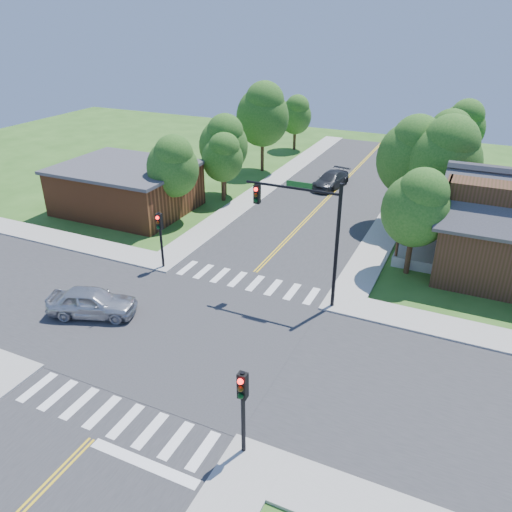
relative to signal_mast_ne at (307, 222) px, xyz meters
The scene contains 25 objects.
ground 8.37m from the signal_mast_ne, 125.00° to the right, with size 100.00×100.00×0.00m, color #2D581B.
road_ns 8.36m from the signal_mast_ne, 125.00° to the right, with size 10.00×90.00×0.04m, color #2D2D30.
road_ew 8.36m from the signal_mast_ne, 125.00° to the right, with size 90.00×10.00×0.04m, color #2D2D30.
intersection_patch 8.37m from the signal_mast_ne, 125.00° to the right, with size 10.20×10.20×0.06m, color #2D2D30.
sidewalk_nw 22.73m from the signal_mast_ne, 152.60° to the left, with size 40.00×40.00×0.14m.
crosswalk_north 6.23m from the signal_mast_ne, behind, with size 8.85×2.00×0.01m.
crosswalk_south 13.32m from the signal_mast_ne, 108.36° to the right, with size 8.85×2.00×0.01m.
centerline 8.34m from the signal_mast_ne, 125.00° to the right, with size 0.30×90.00×0.01m.
stop_bar 14.12m from the signal_mast_ne, 96.11° to the right, with size 4.60×0.45×0.09m, color white.
signal_mast_ne is the anchor object (origin of this frame).
signal_pole_se 11.55m from the signal_mast_ne, 81.44° to the right, with size 0.34×0.42×3.80m.
signal_pole_nw 9.76m from the signal_mast_ne, behind, with size 0.34×0.42×3.80m.
building_nw 19.87m from the signal_mast_ne, 157.21° to the left, with size 10.40×8.40×3.73m.
tree_e_a 7.59m from the signal_mast_ne, 50.50° to the left, with size 4.05×3.85×6.88m.
tree_e_b 13.98m from the signal_mast_ne, 67.03° to the left, with size 5.15×4.90×8.76m.
tree_e_c 21.06m from the signal_mast_ne, 76.78° to the left, with size 4.61×4.38×7.83m.
tree_e_d 29.94m from the signal_mast_ne, 79.41° to the left, with size 4.35×4.13×7.39m.
tree_w_a 15.11m from the signal_mast_ne, 151.02° to the left, with size 3.99×3.79×6.78m.
tree_w_b 18.81m from the signal_mast_ne, 131.58° to the left, with size 4.24×4.03×7.20m.
tree_w_c 25.56m from the signal_mast_ne, 119.30° to the left, with size 5.23×4.96×8.88m.
tree_w_d 34.19m from the signal_mast_ne, 111.64° to the left, with size 3.72×3.53×6.32m.
tree_house 14.12m from the signal_mast_ne, 77.12° to the left, with size 4.95×4.70×8.41m.
tree_bldg 17.52m from the signal_mast_ne, 132.99° to the left, with size 3.53×3.36×6.01m.
car_silver 12.28m from the signal_mast_ne, 147.80° to the right, with size 5.07×3.38×1.60m, color #B8BAC0.
car_dgrey 20.89m from the signal_mast_ne, 102.91° to the left, with size 2.75×5.16×1.42m, color #2E2F33.
Camera 1 is at (11.66, -17.63, 14.93)m, focal length 35.00 mm.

